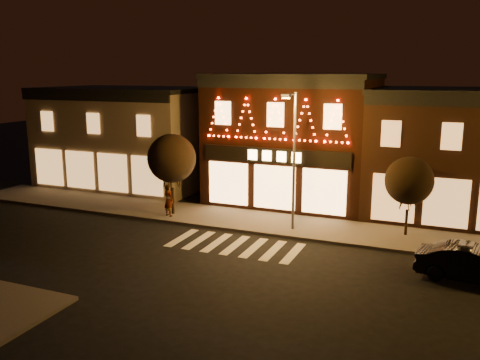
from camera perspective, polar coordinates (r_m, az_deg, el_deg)
The scene contains 10 objects.
ground at distance 22.22m, azimuth -4.69°, elevation -10.39°, with size 120.00×120.00×0.00m, color black.
sidewalk_far at distance 28.52m, azimuth 6.35°, elevation -5.15°, with size 44.00×4.00×0.15m, color #47423D.
building_left at distance 39.59m, azimuth -12.27°, elevation 4.78°, with size 12.20×8.28×7.30m.
building_pulp at distance 33.83m, azimuth 6.13°, elevation 4.66°, with size 10.20×8.34×8.30m.
building_right_a at distance 32.53m, azimuth 22.39°, elevation 2.81°, with size 9.20×8.28×7.50m.
streetlamp_mid at distance 26.69m, azimuth 5.92°, elevation 3.24°, with size 0.46×1.66×7.27m.
tree_left at distance 30.13m, azimuth -7.61°, elevation 2.40°, with size 2.84×2.84×4.76m.
tree_right at distance 27.37m, azimuth 18.31°, elevation -0.08°, with size 2.44×2.44×4.08m.
dark_sedan at distance 23.18m, azimuth 24.64°, elevation -8.55°, with size 1.58×4.53×1.49m, color black.
pedestrian at distance 30.14m, azimuth -7.97°, elevation -2.24°, with size 0.69×0.45×1.89m, color gray.
Camera 1 is at (9.55, -18.20, 8.45)m, focal length 38.32 mm.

